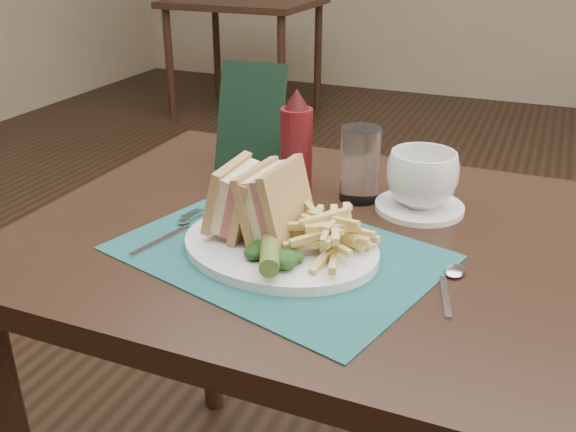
{
  "coord_description": "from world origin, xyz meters",
  "views": [
    {
      "loc": [
        0.33,
        -1.38,
        1.2
      ],
      "look_at": [
        -0.01,
        -0.58,
        0.8
      ],
      "focal_mm": 40.0,
      "sensor_mm": 36.0,
      "label": 1
    }
  ],
  "objects_px": {
    "placemat": "(278,252)",
    "sandwich_half_b": "(263,199)",
    "sandwich_half_a": "(227,196)",
    "drinking_glass": "(360,164)",
    "table_main": "(308,407)",
    "plate": "(280,247)",
    "table_bg_left": "(246,59)",
    "coffee_cup": "(422,179)",
    "ketchup_bottle": "(296,140)",
    "check_presenter": "(251,118)",
    "saucer": "(419,207)"
  },
  "relations": [
    {
      "from": "table_bg_left",
      "to": "check_presenter",
      "type": "bearing_deg",
      "value": -63.48
    },
    {
      "from": "sandwich_half_a",
      "to": "ketchup_bottle",
      "type": "distance_m",
      "value": 0.23
    },
    {
      "from": "table_main",
      "to": "check_presenter",
      "type": "relative_size",
      "value": 4.26
    },
    {
      "from": "placemat",
      "to": "sandwich_half_a",
      "type": "xyz_separation_m",
      "value": [
        -0.09,
        0.01,
        0.07
      ]
    },
    {
      "from": "placemat",
      "to": "sandwich_half_b",
      "type": "distance_m",
      "value": 0.08
    },
    {
      "from": "plate",
      "to": "coffee_cup",
      "type": "xyz_separation_m",
      "value": [
        0.16,
        0.23,
        0.05
      ]
    },
    {
      "from": "plate",
      "to": "sandwich_half_a",
      "type": "xyz_separation_m",
      "value": [
        -0.09,
        0.01,
        0.06
      ]
    },
    {
      "from": "table_main",
      "to": "ketchup_bottle",
      "type": "bearing_deg",
      "value": 120.57
    },
    {
      "from": "sandwich_half_a",
      "to": "saucer",
      "type": "bearing_deg",
      "value": 40.66
    },
    {
      "from": "sandwich_half_b",
      "to": "coffee_cup",
      "type": "relative_size",
      "value": 0.99
    },
    {
      "from": "table_main",
      "to": "coffee_cup",
      "type": "bearing_deg",
      "value": 41.04
    },
    {
      "from": "coffee_cup",
      "to": "sandwich_half_b",
      "type": "bearing_deg",
      "value": -131.04
    },
    {
      "from": "table_main",
      "to": "coffee_cup",
      "type": "height_order",
      "value": "coffee_cup"
    },
    {
      "from": "saucer",
      "to": "sandwich_half_a",
      "type": "bearing_deg",
      "value": -138.17
    },
    {
      "from": "placemat",
      "to": "sandwich_half_a",
      "type": "relative_size",
      "value": 4.11
    },
    {
      "from": "table_main",
      "to": "saucer",
      "type": "xyz_separation_m",
      "value": [
        0.15,
        0.13,
        0.38
      ]
    },
    {
      "from": "sandwich_half_b",
      "to": "coffee_cup",
      "type": "distance_m",
      "value": 0.29
    },
    {
      "from": "sandwich_half_a",
      "to": "drinking_glass",
      "type": "xyz_separation_m",
      "value": [
        0.14,
        0.23,
        -0.01
      ]
    },
    {
      "from": "sandwich_half_a",
      "to": "sandwich_half_b",
      "type": "bearing_deg",
      "value": 2.09
    },
    {
      "from": "saucer",
      "to": "table_bg_left",
      "type": "bearing_deg",
      "value": 121.39
    },
    {
      "from": "placemat",
      "to": "plate",
      "type": "distance_m",
      "value": 0.01
    },
    {
      "from": "sandwich_half_b",
      "to": "ketchup_bottle",
      "type": "height_order",
      "value": "ketchup_bottle"
    },
    {
      "from": "plate",
      "to": "drinking_glass",
      "type": "xyz_separation_m",
      "value": [
        0.05,
        0.24,
        0.06
      ]
    },
    {
      "from": "placemat",
      "to": "plate",
      "type": "xyz_separation_m",
      "value": [
        0.0,
        0.0,
        0.01
      ]
    },
    {
      "from": "table_main",
      "to": "drinking_glass",
      "type": "xyz_separation_m",
      "value": [
        0.04,
        0.13,
        0.44
      ]
    },
    {
      "from": "plate",
      "to": "ketchup_bottle",
      "type": "xyz_separation_m",
      "value": [
        -0.07,
        0.24,
        0.08
      ]
    },
    {
      "from": "coffee_cup",
      "to": "check_presenter",
      "type": "xyz_separation_m",
      "value": [
        -0.35,
        0.07,
        0.05
      ]
    },
    {
      "from": "placemat",
      "to": "plate",
      "type": "bearing_deg",
      "value": 46.51
    },
    {
      "from": "table_bg_left",
      "to": "placemat",
      "type": "height_order",
      "value": "placemat"
    },
    {
      "from": "table_bg_left",
      "to": "coffee_cup",
      "type": "distance_m",
      "value": 3.34
    },
    {
      "from": "saucer",
      "to": "ketchup_bottle",
      "type": "height_order",
      "value": "ketchup_bottle"
    },
    {
      "from": "coffee_cup",
      "to": "placemat",
      "type": "bearing_deg",
      "value": -123.9
    },
    {
      "from": "check_presenter",
      "to": "drinking_glass",
      "type": "bearing_deg",
      "value": -21.8
    },
    {
      "from": "sandwich_half_a",
      "to": "table_bg_left",
      "type": "bearing_deg",
      "value": 114.67
    },
    {
      "from": "table_main",
      "to": "coffee_cup",
      "type": "xyz_separation_m",
      "value": [
        0.15,
        0.13,
        0.43
      ]
    },
    {
      "from": "table_bg_left",
      "to": "plate",
      "type": "relative_size",
      "value": 3.0
    },
    {
      "from": "table_main",
      "to": "sandwich_half_b",
      "type": "relative_size",
      "value": 7.66
    },
    {
      "from": "sandwich_half_b",
      "to": "check_presenter",
      "type": "bearing_deg",
      "value": 123.76
    },
    {
      "from": "check_presenter",
      "to": "table_bg_left",
      "type": "bearing_deg",
      "value": 110.25
    },
    {
      "from": "plate",
      "to": "ketchup_bottle",
      "type": "height_order",
      "value": "ketchup_bottle"
    },
    {
      "from": "plate",
      "to": "coffee_cup",
      "type": "height_order",
      "value": "coffee_cup"
    },
    {
      "from": "saucer",
      "to": "placemat",
      "type": "bearing_deg",
      "value": -123.9
    },
    {
      "from": "saucer",
      "to": "drinking_glass",
      "type": "relative_size",
      "value": 1.15
    },
    {
      "from": "table_bg_left",
      "to": "sandwich_half_b",
      "type": "height_order",
      "value": "sandwich_half_b"
    },
    {
      "from": "saucer",
      "to": "drinking_glass",
      "type": "height_order",
      "value": "drinking_glass"
    },
    {
      "from": "placemat",
      "to": "saucer",
      "type": "xyz_separation_m",
      "value": [
        0.16,
        0.24,
        0.0
      ]
    },
    {
      "from": "sandwich_half_b",
      "to": "check_presenter",
      "type": "height_order",
      "value": "check_presenter"
    },
    {
      "from": "placemat",
      "to": "check_presenter",
      "type": "height_order",
      "value": "check_presenter"
    },
    {
      "from": "saucer",
      "to": "coffee_cup",
      "type": "height_order",
      "value": "coffee_cup"
    },
    {
      "from": "sandwich_half_a",
      "to": "drinking_glass",
      "type": "bearing_deg",
      "value": 57.39
    }
  ]
}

